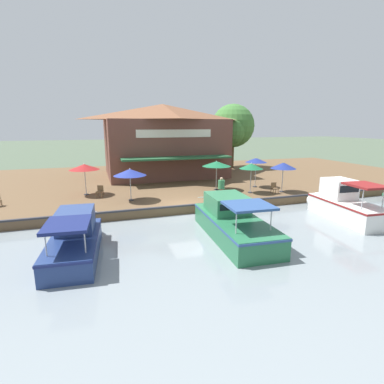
# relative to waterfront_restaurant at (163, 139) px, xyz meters

# --- Properties ---
(ground_plane) EXTENTS (220.00, 220.00, 0.00)m
(ground_plane) POSITION_rel_waterfront_restaurant_xyz_m (13.18, -1.35, -4.28)
(ground_plane) COLOR #4C5B47
(quay_deck) EXTENTS (22.00, 56.00, 0.60)m
(quay_deck) POSITION_rel_waterfront_restaurant_xyz_m (2.18, -1.35, -3.98)
(quay_deck) COLOR brown
(quay_deck) RESTS_ON ground
(quay_edge_fender) EXTENTS (0.20, 50.40, 0.10)m
(quay_edge_fender) POSITION_rel_waterfront_restaurant_xyz_m (13.08, -1.35, -3.63)
(quay_edge_fender) COLOR #2D2D33
(quay_edge_fender) RESTS_ON quay_deck
(waterfront_restaurant) EXTENTS (11.16, 12.09, 7.24)m
(waterfront_restaurant) POSITION_rel_waterfront_restaurant_xyz_m (0.00, 0.00, 0.00)
(waterfront_restaurant) COLOR brown
(waterfront_restaurant) RESTS_ON quay_deck
(patio_umbrella_back_row) EXTENTS (2.23, 2.23, 2.25)m
(patio_umbrella_back_row) POSITION_rel_waterfront_restaurant_xyz_m (10.42, -4.77, -1.69)
(patio_umbrella_back_row) COLOR #B7B7B7
(patio_umbrella_back_row) RESTS_ON quay_deck
(patio_umbrella_mid_patio_right) EXTENTS (2.19, 2.19, 2.37)m
(patio_umbrella_mid_patio_right) POSITION_rel_waterfront_restaurant_xyz_m (7.65, -7.76, -1.56)
(patio_umbrella_mid_patio_right) COLOR #B7B7B7
(patio_umbrella_mid_patio_right) RESTS_ON quay_deck
(patio_umbrella_mid_patio_left) EXTENTS (1.96, 1.96, 2.37)m
(patio_umbrella_mid_patio_left) POSITION_rel_waterfront_restaurant_xyz_m (11.40, 6.83, -1.59)
(patio_umbrella_mid_patio_left) COLOR #B7B7B7
(patio_umbrella_mid_patio_left) RESTS_ON quay_deck
(patio_umbrella_by_entrance) EXTENTS (2.28, 2.28, 2.36)m
(patio_umbrella_by_entrance) POSITION_rel_waterfront_restaurant_xyz_m (9.02, 2.24, -1.56)
(patio_umbrella_by_entrance) COLOR #B7B7B7
(patio_umbrella_by_entrance) RESTS_ON quay_deck
(patio_umbrella_far_corner) EXTENTS (1.80, 1.80, 2.33)m
(patio_umbrella_far_corner) POSITION_rel_waterfront_restaurant_xyz_m (10.88, 4.33, -1.60)
(patio_umbrella_far_corner) COLOR #B7B7B7
(patio_umbrella_far_corner) RESTS_ON quay_deck
(patio_umbrella_near_quay_edge) EXTENTS (1.78, 1.78, 2.51)m
(patio_umbrella_near_quay_edge) POSITION_rel_waterfront_restaurant_xyz_m (9.01, 5.82, -1.41)
(patio_umbrella_near_quay_edge) COLOR #B7B7B7
(patio_umbrella_near_quay_edge) RESTS_ON quay_deck
(cafe_chair_facing_river) EXTENTS (0.48, 0.48, 0.85)m
(cafe_chair_facing_river) POSITION_rel_waterfront_restaurant_xyz_m (11.70, 5.93, -3.20)
(cafe_chair_facing_river) COLOR brown
(cafe_chair_facing_river) RESTS_ON quay_deck
(cafe_chair_under_first_umbrella) EXTENTS (0.57, 0.57, 0.85)m
(cafe_chair_under_first_umbrella) POSITION_rel_waterfront_restaurant_xyz_m (8.75, -6.79, -3.20)
(cafe_chair_under_first_umbrella) COLOR brown
(cafe_chair_under_first_umbrella) RESTS_ON quay_deck
(person_mid_patio) EXTENTS (0.46, 0.46, 1.61)m
(person_mid_patio) POSITION_rel_waterfront_restaurant_xyz_m (12.20, 1.29, -2.67)
(person_mid_patio) COLOR #B23338
(person_mid_patio) RESTS_ON quay_deck
(motorboat_nearest_quay) EXTENTS (6.17, 2.43, 1.97)m
(motorboat_nearest_quay) POSITION_rel_waterfront_restaurant_xyz_m (17.22, -8.07, -3.49)
(motorboat_nearest_quay) COLOR navy
(motorboat_nearest_quay) RESTS_ON river_water
(motorboat_outer_channel) EXTENTS (7.78, 2.82, 2.17)m
(motorboat_outer_channel) POSITION_rel_waterfront_restaurant_xyz_m (17.11, -0.41, -3.46)
(motorboat_outer_channel) COLOR #287047
(motorboat_outer_channel) RESTS_ON river_water
(motorboat_far_downstream) EXTENTS (6.05, 2.38, 2.44)m
(motorboat_far_downstream) POSITION_rel_waterfront_restaurant_xyz_m (16.75, 7.40, -3.35)
(motorboat_far_downstream) COLOR white
(motorboat_far_downstream) RESTS_ON river_water
(tree_behind_restaurant) EXTENTS (5.42, 5.17, 7.63)m
(tree_behind_restaurant) POSITION_rel_waterfront_restaurant_xyz_m (-2.38, 9.04, 1.23)
(tree_behind_restaurant) COLOR brown
(tree_behind_restaurant) RESTS_ON quay_deck
(tree_upstream_bank) EXTENTS (4.21, 4.01, 6.14)m
(tree_upstream_bank) POSITION_rel_waterfront_restaurant_xyz_m (-6.59, 1.37, 0.35)
(tree_upstream_bank) COLOR brown
(tree_upstream_bank) RESTS_ON quay_deck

